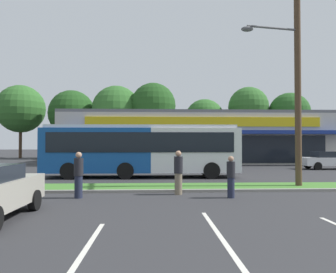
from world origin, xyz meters
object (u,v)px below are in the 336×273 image
at_px(pedestrian_near_bench, 79,175).
at_px(car_1, 328,160).
at_px(city_bus, 142,149).
at_px(car_0, 87,160).
at_px(pedestrian_mid, 178,172).
at_px(pedestrian_by_pole, 231,177).
at_px(utility_pole, 295,70).

bearing_deg(pedestrian_near_bench, car_1, 51.84).
bearing_deg(city_bus, car_0, 130.20).
relative_size(car_1, pedestrian_mid, 2.45).
xyz_separation_m(city_bus, pedestrian_by_pole, (3.77, -7.81, -0.95)).
height_order(utility_pole, pedestrian_by_pole, utility_pole).
height_order(car_0, pedestrian_mid, pedestrian_mid).
bearing_deg(car_0, pedestrian_by_pole, 122.06).
xyz_separation_m(city_bus, car_1, (15.15, 5.72, -1.01)).
relative_size(pedestrian_near_bench, pedestrian_mid, 0.98).
relative_size(utility_pole, pedestrian_by_pole, 6.47).
xyz_separation_m(utility_pole, car_0, (-12.06, 10.72, -4.81)).
bearing_deg(pedestrian_mid, pedestrian_near_bench, -63.98).
height_order(utility_pole, car_0, utility_pole).
height_order(city_bus, car_1, city_bus).
distance_m(utility_pole, car_1, 14.21).
height_order(car_0, pedestrian_by_pole, pedestrian_by_pole).
bearing_deg(pedestrian_mid, car_1, 149.32).
bearing_deg(car_1, pedestrian_near_bench, -142.33).
distance_m(utility_pole, car_0, 16.83).
bearing_deg(pedestrian_near_bench, utility_pole, 28.02).
xyz_separation_m(pedestrian_by_pole, pedestrian_mid, (-1.98, 0.90, 0.10)).
bearing_deg(city_bus, car_1, 21.16).
bearing_deg(city_bus, pedestrian_by_pole, -63.78).
bearing_deg(pedestrian_by_pole, car_1, -167.93).
bearing_deg(utility_pole, city_bus, 145.06).
xyz_separation_m(utility_pole, city_bus, (-7.50, 5.24, -3.83)).
xyz_separation_m(city_bus, pedestrian_mid, (1.79, -6.92, -0.85)).
bearing_deg(pedestrian_by_pole, car_0, -95.82).
bearing_deg(pedestrian_by_pole, city_bus, -102.12).
bearing_deg(city_bus, pedestrian_near_bench, -105.17).
height_order(utility_pole, city_bus, utility_pole).
bearing_deg(pedestrian_by_pole, pedestrian_mid, -62.25).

